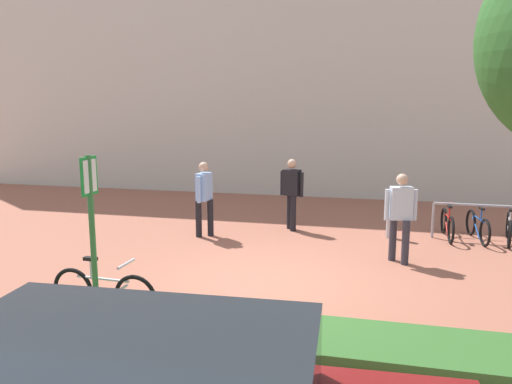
{
  "coord_description": "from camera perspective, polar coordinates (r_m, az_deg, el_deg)",
  "views": [
    {
      "loc": [
        1.67,
        -7.84,
        2.98
      ],
      "look_at": [
        -0.47,
        1.25,
        1.32
      ],
      "focal_mm": 34.43,
      "sensor_mm": 36.0,
      "label": 1
    }
  ],
  "objects": [
    {
      "name": "bike_rack_cluster",
      "position": [
        12.12,
        27.28,
        -3.63
      ],
      "size": [
        3.21,
        1.63,
        0.83
      ],
      "color": "#99999E",
      "rests_on": "ground"
    },
    {
      "name": "planter_strip",
      "position": [
        6.57,
        1.46,
        -16.12
      ],
      "size": [
        7.0,
        1.1,
        0.16
      ],
      "primitive_type": "cube",
      "color": "#336028",
      "rests_on": "ground"
    },
    {
      "name": "person_shirt_blue",
      "position": [
        11.2,
        -6.05,
        -0.26
      ],
      "size": [
        0.37,
        0.61,
        1.72
      ],
      "color": "black",
      "rests_on": "ground"
    },
    {
      "name": "building_facade",
      "position": [
        16.71,
        7.74,
        16.92
      ],
      "size": [
        28.0,
        1.2,
        10.0
      ],
      "primitive_type": "cube",
      "color": "beige",
      "rests_on": "ground"
    },
    {
      "name": "parking_sign_post",
      "position": [
        6.98,
        -18.59,
        -2.47
      ],
      "size": [
        0.08,
        0.36,
        2.33
      ],
      "color": "#2D7238",
      "rests_on": "ground"
    },
    {
      "name": "bollard_steel",
      "position": [
        11.52,
        15.3,
        -2.98
      ],
      "size": [
        0.16,
        0.16,
        0.9
      ],
      "primitive_type": "cylinder",
      "color": "#ADADB2",
      "rests_on": "ground"
    },
    {
      "name": "person_suited_navy",
      "position": [
        11.76,
        4.17,
        0.26
      ],
      "size": [
        0.58,
        0.35,
        1.72
      ],
      "color": "black",
      "rests_on": "ground"
    },
    {
      "name": "person_shirt_white",
      "position": [
        9.66,
        16.44,
        -2.28
      ],
      "size": [
        0.6,
        0.35,
        1.72
      ],
      "color": "#2D2D38",
      "rests_on": "ground"
    },
    {
      "name": "ground_plane",
      "position": [
        8.55,
        1.17,
        -10.34
      ],
      "size": [
        60.0,
        60.0,
        0.0
      ],
      "primitive_type": "plane",
      "color": "#9E5B47"
    },
    {
      "name": "bike_at_sign",
      "position": [
        7.45,
        -17.27,
        -11.07
      ],
      "size": [
        1.68,
        0.42,
        0.86
      ],
      "color": "black",
      "rests_on": "ground"
    }
  ]
}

